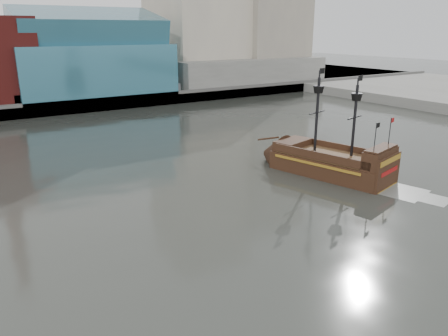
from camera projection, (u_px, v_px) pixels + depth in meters
ground at (274, 266)px, 28.55m from camera, size 400.00×400.00×0.00m
promenade_far at (24, 91)px, 101.83m from camera, size 220.00×60.00×2.00m
seawall at (53, 108)px, 78.14m from camera, size 220.00×1.00×2.60m
crane_a at (307, 14)px, 129.09m from camera, size 22.50×4.00×32.25m
crane_b at (307, 27)px, 143.13m from camera, size 19.10×4.00×26.25m
pirate_ship at (333, 165)px, 46.22m from camera, size 8.44×16.55×11.88m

